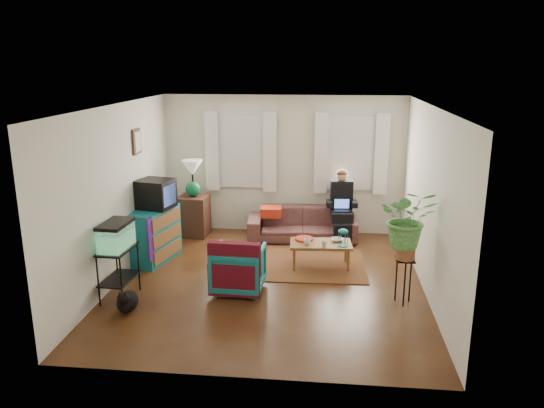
# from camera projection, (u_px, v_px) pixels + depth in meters

# --- Properties ---
(floor) EXTENTS (4.50, 5.00, 0.01)m
(floor) POSITION_uv_depth(u_px,v_px,m) (269.00, 282.00, 7.93)
(floor) COLOR #4F2B14
(floor) RESTS_ON ground
(ceiling) EXTENTS (4.50, 5.00, 0.01)m
(ceiling) POSITION_uv_depth(u_px,v_px,m) (269.00, 106.00, 7.25)
(ceiling) COLOR white
(ceiling) RESTS_ON wall_back
(wall_back) EXTENTS (4.50, 0.01, 2.60)m
(wall_back) POSITION_uv_depth(u_px,v_px,m) (284.00, 165.00, 9.99)
(wall_back) COLOR silver
(wall_back) RESTS_ON floor
(wall_front) EXTENTS (4.50, 0.01, 2.60)m
(wall_front) POSITION_uv_depth(u_px,v_px,m) (241.00, 261.00, 5.19)
(wall_front) COLOR silver
(wall_front) RESTS_ON floor
(wall_left) EXTENTS (0.01, 5.00, 2.60)m
(wall_left) POSITION_uv_depth(u_px,v_px,m) (118.00, 194.00, 7.82)
(wall_left) COLOR silver
(wall_left) RESTS_ON floor
(wall_right) EXTENTS (0.01, 5.00, 2.60)m
(wall_right) POSITION_uv_depth(u_px,v_px,m) (430.00, 202.00, 7.36)
(wall_right) COLOR silver
(wall_right) RESTS_ON floor
(window_left) EXTENTS (1.08, 0.04, 1.38)m
(window_left) POSITION_uv_depth(u_px,v_px,m) (241.00, 151.00, 9.99)
(window_left) COLOR white
(window_left) RESTS_ON wall_back
(window_right) EXTENTS (1.08, 0.04, 1.38)m
(window_right) POSITION_uv_depth(u_px,v_px,m) (351.00, 153.00, 9.78)
(window_right) COLOR white
(window_right) RESTS_ON wall_back
(curtains_left) EXTENTS (1.36, 0.06, 1.50)m
(curtains_left) POSITION_uv_depth(u_px,v_px,m) (241.00, 152.00, 9.91)
(curtains_left) COLOR white
(curtains_left) RESTS_ON wall_back
(curtains_right) EXTENTS (1.36, 0.06, 1.50)m
(curtains_right) POSITION_uv_depth(u_px,v_px,m) (351.00, 154.00, 9.70)
(curtains_right) COLOR white
(curtains_right) RESTS_ON wall_back
(picture_frame) EXTENTS (0.04, 0.32, 0.40)m
(picture_frame) POSITION_uv_depth(u_px,v_px,m) (137.00, 142.00, 8.46)
(picture_frame) COLOR #3D2616
(picture_frame) RESTS_ON wall_left
(area_rug) EXTENTS (2.05, 1.66, 0.01)m
(area_rug) POSITION_uv_depth(u_px,v_px,m) (303.00, 263.00, 8.64)
(area_rug) COLOR brown
(area_rug) RESTS_ON floor
(sofa) EXTENTS (2.03, 0.92, 0.78)m
(sofa) POSITION_uv_depth(u_px,v_px,m) (302.00, 219.00, 9.76)
(sofa) COLOR brown
(sofa) RESTS_ON floor
(seated_person) EXTENTS (0.54, 0.64, 1.18)m
(seated_person) POSITION_uv_depth(u_px,v_px,m) (341.00, 208.00, 9.68)
(seated_person) COLOR black
(seated_person) RESTS_ON sofa
(side_table) EXTENTS (0.55, 0.55, 0.76)m
(side_table) POSITION_uv_depth(u_px,v_px,m) (194.00, 216.00, 9.97)
(side_table) COLOR #422318
(side_table) RESTS_ON floor
(table_lamp) EXTENTS (0.41, 0.41, 0.69)m
(table_lamp) POSITION_uv_depth(u_px,v_px,m) (193.00, 179.00, 9.78)
(table_lamp) COLOR white
(table_lamp) RESTS_ON side_table
(dresser) EXTENTS (0.69, 1.06, 0.88)m
(dresser) POSITION_uv_depth(u_px,v_px,m) (154.00, 235.00, 8.70)
(dresser) COLOR #116366
(dresser) RESTS_ON floor
(crt_tv) EXTENTS (0.63, 0.60, 0.47)m
(crt_tv) POSITION_uv_depth(u_px,v_px,m) (155.00, 194.00, 8.61)
(crt_tv) COLOR black
(crt_tv) RESTS_ON dresser
(aquarium_stand) EXTENTS (0.40, 0.67, 0.73)m
(aquarium_stand) POSITION_uv_depth(u_px,v_px,m) (119.00, 273.00, 7.30)
(aquarium_stand) COLOR black
(aquarium_stand) RESTS_ON floor
(aquarium) EXTENTS (0.36, 0.61, 0.38)m
(aquarium) POSITION_uv_depth(u_px,v_px,m) (116.00, 235.00, 7.15)
(aquarium) COLOR #7FD899
(aquarium) RESTS_ON aquarium_stand
(black_cat) EXTENTS (0.30, 0.43, 0.35)m
(black_cat) POSITION_uv_depth(u_px,v_px,m) (127.00, 299.00, 6.95)
(black_cat) COLOR black
(black_cat) RESTS_ON floor
(armchair) EXTENTS (0.73, 0.69, 0.72)m
(armchair) POSITION_uv_depth(u_px,v_px,m) (239.00, 266.00, 7.56)
(armchair) COLOR navy
(armchair) RESTS_ON floor
(serape_throw) EXTENTS (0.73, 0.20, 0.60)m
(serape_throw) POSITION_uv_depth(u_px,v_px,m) (234.00, 264.00, 7.25)
(serape_throw) COLOR #9E0A0A
(serape_throw) RESTS_ON armchair
(coffee_table) EXTENTS (1.00, 0.59, 0.40)m
(coffee_table) POSITION_uv_depth(u_px,v_px,m) (321.00, 255.00, 8.47)
(coffee_table) COLOR brown
(coffee_table) RESTS_ON floor
(cup_a) EXTENTS (0.12, 0.12, 0.09)m
(cup_a) POSITION_uv_depth(u_px,v_px,m) (307.00, 242.00, 8.33)
(cup_a) COLOR white
(cup_a) RESTS_ON coffee_table
(cup_b) EXTENTS (0.09, 0.09, 0.08)m
(cup_b) POSITION_uv_depth(u_px,v_px,m) (324.00, 244.00, 8.26)
(cup_b) COLOR beige
(cup_b) RESTS_ON coffee_table
(bowl) EXTENTS (0.20, 0.20, 0.05)m
(bowl) POSITION_uv_depth(u_px,v_px,m) (337.00, 240.00, 8.49)
(bowl) COLOR white
(bowl) RESTS_ON coffee_table
(snack_tray) EXTENTS (0.32, 0.32, 0.04)m
(snack_tray) POSITION_uv_depth(u_px,v_px,m) (304.00, 239.00, 8.56)
(snack_tray) COLOR #B21414
(snack_tray) RESTS_ON coffee_table
(birdcage) EXTENTS (0.17, 0.17, 0.28)m
(birdcage) POSITION_uv_depth(u_px,v_px,m) (343.00, 237.00, 8.24)
(birdcage) COLOR #115B6B
(birdcage) RESTS_ON coffee_table
(plant_stand) EXTENTS (0.28, 0.28, 0.64)m
(plant_stand) POSITION_uv_depth(u_px,v_px,m) (404.00, 281.00, 7.16)
(plant_stand) COLOR black
(plant_stand) RESTS_ON floor
(potted_plant) EXTENTS (0.75, 0.65, 0.81)m
(potted_plant) POSITION_uv_depth(u_px,v_px,m) (407.00, 227.00, 6.96)
(potted_plant) COLOR #599947
(potted_plant) RESTS_ON plant_stand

